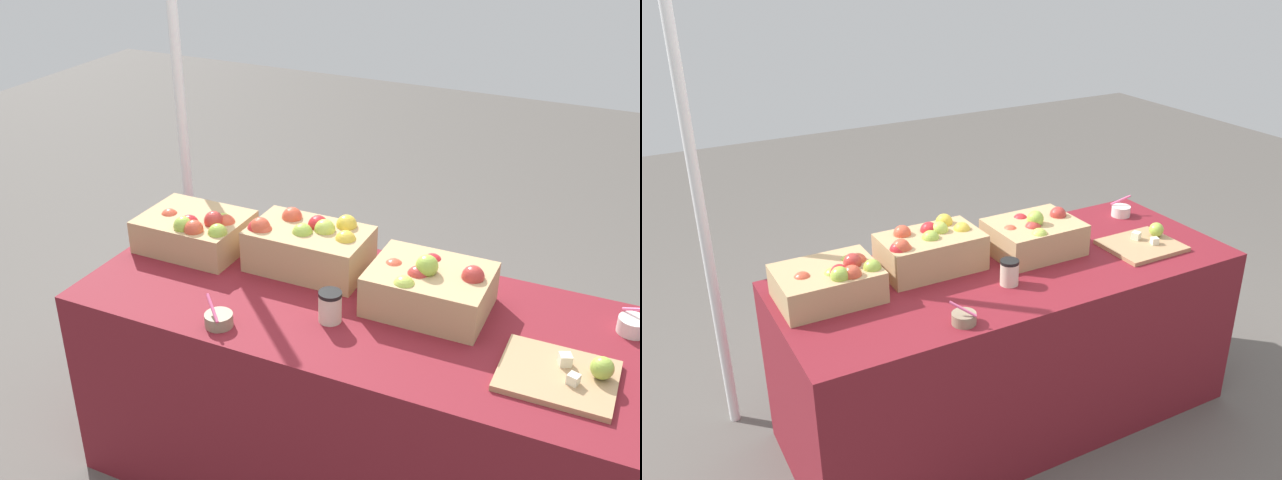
% 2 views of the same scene
% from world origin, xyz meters
% --- Properties ---
extents(ground_plane, '(10.00, 10.00, 0.00)m').
position_xyz_m(ground_plane, '(0.00, 0.00, 0.00)').
color(ground_plane, '#56514C').
extents(table, '(1.90, 0.76, 0.74)m').
position_xyz_m(table, '(0.00, 0.00, 0.37)').
color(table, maroon).
rests_on(table, ground_plane).
extents(apple_crate_left, '(0.37, 0.29, 0.17)m').
position_xyz_m(apple_crate_left, '(-0.72, 0.11, 0.81)').
color(apple_crate_left, tan).
rests_on(apple_crate_left, table).
extents(apple_crate_middle, '(0.40, 0.25, 0.19)m').
position_xyz_m(apple_crate_middle, '(-0.29, 0.15, 0.83)').
color(apple_crate_middle, tan).
rests_on(apple_crate_middle, table).
extents(apple_crate_right, '(0.37, 0.29, 0.19)m').
position_xyz_m(apple_crate_right, '(0.17, 0.08, 0.82)').
color(apple_crate_right, tan).
rests_on(apple_crate_right, table).
extents(cutting_board_front, '(0.31, 0.27, 0.08)m').
position_xyz_m(cutting_board_front, '(0.62, -0.11, 0.76)').
color(cutting_board_front, tan).
rests_on(cutting_board_front, table).
extents(sample_bowl_near, '(0.10, 0.09, 0.09)m').
position_xyz_m(sample_bowl_near, '(-0.38, -0.29, 0.76)').
color(sample_bowl_near, gray).
rests_on(sample_bowl_near, table).
extents(sample_bowl_mid, '(0.10, 0.09, 0.10)m').
position_xyz_m(sample_bowl_mid, '(0.77, 0.21, 0.77)').
color(sample_bowl_mid, silver).
rests_on(sample_bowl_mid, table).
extents(coffee_cup, '(0.07, 0.07, 0.10)m').
position_xyz_m(coffee_cup, '(-0.08, -0.12, 0.79)').
color(coffee_cup, beige).
rests_on(coffee_cup, table).
extents(tent_pole, '(0.04, 0.04, 1.94)m').
position_xyz_m(tent_pole, '(-1.07, 0.56, 0.97)').
color(tent_pole, white).
rests_on(tent_pole, ground_plane).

